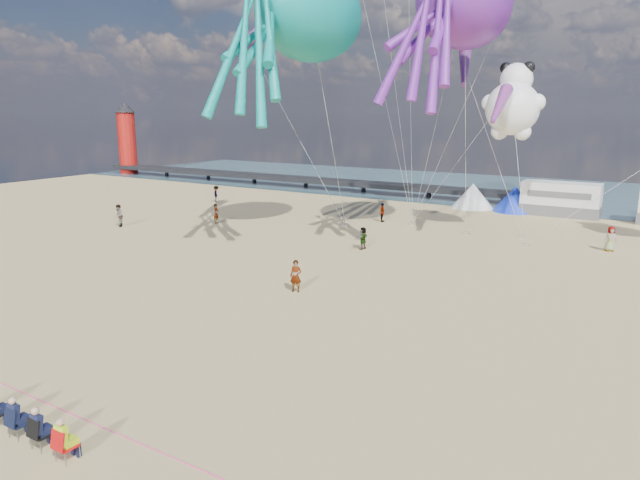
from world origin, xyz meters
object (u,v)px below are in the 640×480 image
(beachgoer_2, at_px, (216,194))
(kite_octopus_purple, at_px, (465,3))
(beachgoer_5, at_px, (216,214))
(windsock_mid, at_px, (464,68))
(beachgoer_0, at_px, (611,239))
(windsock_right, at_px, (500,105))
(motorhome_0, at_px, (561,199))
(kite_panda, at_px, (512,108))
(beachgoer_1, at_px, (119,216))
(sandbag_e, at_px, (412,224))
(tent_blue, at_px, (515,199))
(sandbag_b, at_px, (466,233))
(sandbag_c, at_px, (526,245))
(windsock_left, at_px, (247,43))
(spectator_row, at_px, (19,416))
(lighthouse, at_px, (127,143))
(standing_person, at_px, (296,276))
(kite_octopus_teal, at_px, (310,14))
(beachgoer_4, at_px, (363,238))
(beachgoer_3, at_px, (382,213))
(sandbag_d, at_px, (522,236))
(tent_white, at_px, (473,196))
(sandbag_a, at_px, (345,226))

(beachgoer_2, relative_size, kite_octopus_purple, 0.13)
(beachgoer_5, distance_m, windsock_mid, 23.02)
(beachgoer_0, height_order, windsock_right, windsock_right)
(windsock_mid, bearing_deg, motorhome_0, 40.89)
(beachgoer_5, xyz_separation_m, kite_panda, (21.81, 7.95, 8.60))
(beachgoer_1, bearing_deg, beachgoer_2, 140.80)
(beachgoer_0, xyz_separation_m, sandbag_e, (-14.87, 1.49, -0.75))
(beachgoer_5, bearing_deg, tent_blue, -64.48)
(beachgoer_1, relative_size, windsock_mid, 0.28)
(beachgoer_0, relative_size, sandbag_b, 3.42)
(beachgoer_0, distance_m, beachgoer_2, 37.03)
(sandbag_c, distance_m, windsock_left, 24.51)
(spectator_row, bearing_deg, kite_panda, 82.09)
(sandbag_b, relative_size, windsock_mid, 0.08)
(tent_blue, relative_size, kite_octopus_purple, 0.32)
(lighthouse, height_order, standing_person, lighthouse)
(kite_octopus_purple, bearing_deg, motorhome_0, 86.49)
(windsock_right, bearing_deg, kite_octopus_purple, 169.21)
(kite_octopus_teal, relative_size, kite_octopus_purple, 1.02)
(beachgoer_4, bearing_deg, kite_octopus_purple, 146.69)
(windsock_left, bearing_deg, beachgoer_3, 35.00)
(tent_blue, relative_size, beachgoer_2, 2.38)
(lighthouse, distance_m, beachgoer_5, 44.63)
(sandbag_d, height_order, kite_octopus_teal, kite_octopus_teal)
(motorhome_0, distance_m, kite_octopus_purple, 21.69)
(tent_white, distance_m, spectator_row, 46.56)
(motorhome_0, height_order, spectator_row, motorhome_0)
(sandbag_e, bearing_deg, kite_octopus_teal, -115.20)
(kite_octopus_teal, bearing_deg, sandbag_e, 51.08)
(lighthouse, xyz_separation_m, beachgoer_0, (67.24, -16.57, -3.64))
(spectator_row, xyz_separation_m, beachgoer_3, (-5.29, 35.37, 0.15))
(tent_white, bearing_deg, kite_panda, -62.40)
(beachgoer_4, bearing_deg, sandbag_d, 142.47)
(tent_white, bearing_deg, sandbag_c, -60.18)
(standing_person, height_order, beachgoer_4, standing_person)
(beachgoer_4, distance_m, windsock_left, 16.47)
(tent_blue, relative_size, sandbag_a, 8.00)
(sandbag_a, relative_size, windsock_mid, 0.08)
(lighthouse, distance_m, sandbag_e, 54.68)
(standing_person, xyz_separation_m, kite_panda, (5.70, 19.89, 8.58))
(beachgoer_1, bearing_deg, spectator_row, -1.57)
(tent_blue, height_order, beachgoer_4, tent_blue)
(beachgoer_1, height_order, beachgoer_4, beachgoer_1)
(beachgoer_5, bearing_deg, lighthouse, 40.55)
(sandbag_e, bearing_deg, windsock_left, -134.61)
(kite_panda, xyz_separation_m, windsock_left, (-16.82, -9.43, 4.61))
(sandbag_c, distance_m, windsock_right, 9.86)
(beachgoer_3, relative_size, windsock_mid, 0.25)
(beachgoer_0, distance_m, beachgoer_1, 36.93)
(lighthouse, distance_m, sandbag_a, 51.71)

